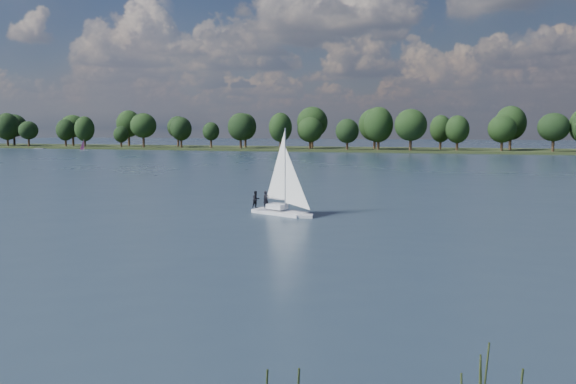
% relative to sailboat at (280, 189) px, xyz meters
% --- Properties ---
extents(ground, '(700.00, 700.00, 0.00)m').
position_rel_sailboat_xyz_m(ground, '(6.49, 64.64, -2.43)').
color(ground, '#233342').
rests_on(ground, ground).
extents(far_shore, '(660.00, 40.00, 1.50)m').
position_rel_sailboat_xyz_m(far_shore, '(6.49, 176.64, -2.43)').
color(far_shore, black).
rests_on(far_shore, ground).
extents(sailboat, '(6.78, 4.47, 8.72)m').
position_rel_sailboat_xyz_m(sailboat, '(0.00, 0.00, 0.00)').
color(sailboat, silver).
rests_on(sailboat, ground).
extents(dinghy_pink, '(2.86, 2.68, 4.51)m').
position_rel_sailboat_xyz_m(dinghy_pink, '(-123.66, 140.62, -1.37)').
color(dinghy_pink, silver).
rests_on(dinghy_pink, ground).
extents(pontoon, '(4.28, 2.64, 0.50)m').
position_rel_sailboat_xyz_m(pontoon, '(-154.86, 154.92, -2.43)').
color(pontoon, '#5B5E60').
rests_on(pontoon, ground).
extents(treeline, '(562.38, 74.32, 18.02)m').
position_rel_sailboat_xyz_m(treeline, '(-2.83, 173.10, 5.67)').
color(treeline, black).
rests_on(treeline, ground).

